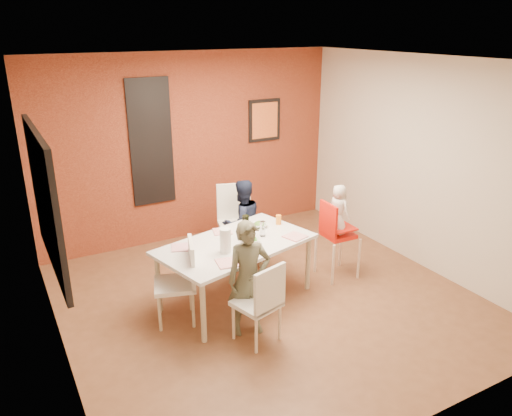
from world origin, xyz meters
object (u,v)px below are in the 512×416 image
chair_left (182,277)px  toddler (339,209)px  wine_bottle (246,228)px  child_near (249,279)px  dining_table (236,248)px  chair_far (235,217)px  chair_near (262,300)px  child_far (242,223)px  paper_towel_roll (225,241)px  high_chair (335,232)px

chair_left → toddler: size_ratio=1.47×
toddler → wine_bottle: size_ratio=2.13×
chair_left → child_near: child_near is taller
dining_table → toddler: 1.40m
chair_far → chair_left: (-1.22, -1.16, -0.05)m
dining_table → chair_near: 0.91m
chair_far → child_far: size_ratio=0.87×
dining_table → paper_towel_roll: size_ratio=7.01×
chair_near → wine_bottle: wine_bottle is taller
dining_table → child_far: child_far is taller
child_near → chair_near: bearing=-71.7°
chair_far → child_far: 0.25m
paper_towel_roll → high_chair: bearing=3.2°
chair_near → wine_bottle: bearing=-123.7°
child_far → chair_far: bearing=-100.5°
chair_near → chair_far: (0.68, 1.94, 0.08)m
chair_near → child_near: child_near is taller
chair_left → paper_towel_roll: bearing=100.1°
child_far → chair_left: bearing=32.9°
chair_far → chair_left: size_ratio=1.10×
chair_far → child_far: (-0.03, -0.25, 0.02)m
chair_left → paper_towel_roll: size_ratio=3.36×
dining_table → wine_bottle: 0.26m
chair_near → toddler: toddler is taller
dining_table → paper_towel_roll: paper_towel_roll is taller
chair_left → child_near: bearing=61.3°
dining_table → wine_bottle: (0.14, 0.03, 0.21)m
child_near → paper_towel_roll: child_near is taller
dining_table → child_near: 0.67m
dining_table → chair_far: (0.53, 1.06, -0.09)m
child_near → wine_bottle: (0.32, 0.67, 0.25)m
child_near → paper_towel_roll: (-0.03, 0.48, 0.24)m
chair_left → high_chair: size_ratio=0.92×
high_chair → paper_towel_roll: high_chair is taller
chair_left → high_chair: 2.04m
dining_table → child_near: bearing=-105.3°
chair_left → toddler: (2.07, 0.02, 0.39)m
chair_near → toddler: size_ratio=1.40×
chair_far → child_near: size_ratio=0.82×
paper_towel_roll → dining_table: bearing=39.0°
child_near → wine_bottle: 0.78m
dining_table → child_far: bearing=58.4°
chair_near → chair_far: chair_far is taller
paper_towel_roll → wine_bottle: bearing=29.0°
chair_near → paper_towel_roll: paper_towel_roll is taller
chair_near → toddler: 1.77m
chair_near → chair_left: (-0.54, 0.78, 0.03)m
chair_near → child_near: (-0.02, 0.24, 0.13)m
high_chair → paper_towel_roll: size_ratio=3.66×
toddler → dining_table: bearing=76.2°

